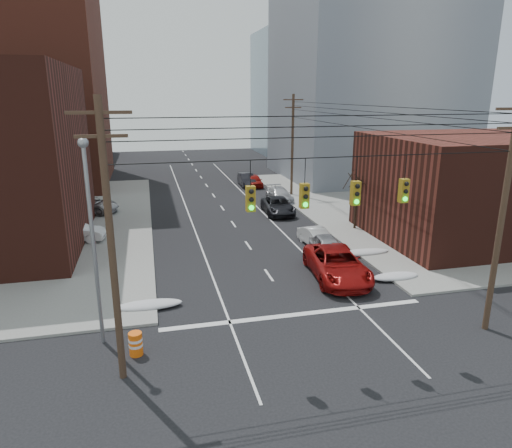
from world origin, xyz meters
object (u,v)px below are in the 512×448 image
parked_car_d (280,195)px  parked_car_e (254,181)px  parked_car_f (246,180)px  lot_car_a (74,232)px  red_pickup (337,264)px  lot_car_c (1,245)px  parked_car_a (328,247)px  lot_car_b (88,205)px  parked_car_b (317,238)px  parked_car_c (278,206)px  construction_barrel (136,344)px  lot_car_d (44,217)px

parked_car_d → parked_car_e: 8.50m
parked_car_f → lot_car_a: (-17.55, -19.06, 0.12)m
red_pickup → lot_car_c: size_ratio=1.25×
parked_car_a → lot_car_a: lot_car_a is taller
lot_car_b → lot_car_c: bearing=178.0°
parked_car_b → parked_car_e: 23.41m
parked_car_c → construction_barrel: bearing=-116.2°
parked_car_d → lot_car_c: size_ratio=0.95×
parked_car_b → construction_barrel: size_ratio=3.92×
construction_barrel → red_pickup: bearing=26.7°
parked_car_a → lot_car_d: (-20.80, 13.27, 0.03)m
lot_car_b → lot_car_d: 4.50m
parked_car_d → lot_car_d: 22.78m
lot_car_a → parked_car_e: bearing=-37.4°
red_pickup → lot_car_b: size_ratio=1.16×
parked_car_b → lot_car_b: size_ratio=0.73×
parked_car_f → parked_car_e: bearing=-39.1°
parked_car_c → lot_car_d: parked_car_c is taller
parked_car_a → parked_car_c: size_ratio=0.82×
parked_car_d → parked_car_f: parked_car_f is taller
lot_car_c → lot_car_d: lot_car_c is taller
parked_car_c → parked_car_a: bearing=-86.1°
lot_car_c → construction_barrel: 17.50m
red_pickup → parked_car_e: (1.66, 29.43, -0.19)m
parked_car_a → parked_car_d: (1.60, 17.39, -0.05)m
parked_car_d → parked_car_e: same height
construction_barrel → parked_car_b: bearing=42.9°
red_pickup → parked_car_a: size_ratio=1.45×
parked_car_e → lot_car_a: bearing=-132.7°
parked_car_d → lot_car_c: (-23.67, -12.15, 0.19)m
parked_car_a → lot_car_b: bearing=142.1°
lot_car_a → parked_car_c: bearing=-66.6°
parked_car_e → lot_car_b: (-18.32, -9.54, 0.21)m
parked_car_c → lot_car_b: bearing=171.5°
parked_car_d → lot_car_b: bearing=-177.8°
parked_car_d → parked_car_e: size_ratio=1.17×
parked_car_e → lot_car_b: size_ratio=0.75×
parked_car_c → lot_car_d: 20.82m
lot_car_a → lot_car_c: bearing=124.2°
construction_barrel → parked_car_e: bearing=69.0°
parked_car_c → lot_car_a: 18.23m
parked_car_b → parked_car_e: bearing=81.8°
red_pickup → parked_car_d: 21.10m
parked_car_b → parked_car_f: bearing=83.9°
parked_car_e → lot_car_c: 30.81m
lot_car_a → lot_car_b: lot_car_b is taller
lot_car_a → construction_barrel: lot_car_a is taller
lot_car_a → construction_barrel: size_ratio=4.24×
parked_car_c → parked_car_d: bearing=75.9°
parked_car_e → parked_car_d: bearing=-82.5°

